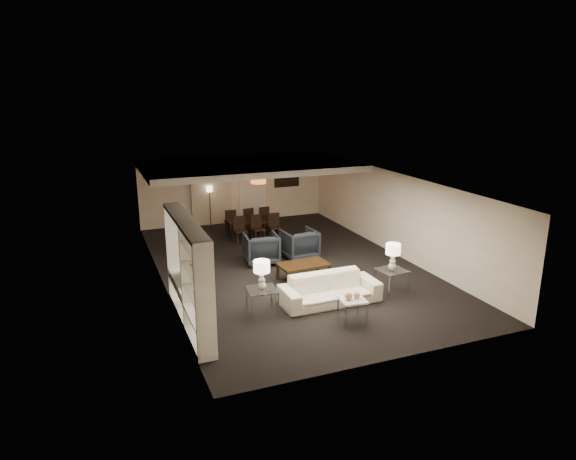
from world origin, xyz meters
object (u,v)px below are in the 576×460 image
Objects in this scene: table_lamp_left at (262,275)px; chair_nl at (241,230)px; chair_fl at (230,221)px; vase_amber at (193,262)px; armchair_right at (299,244)px; television at (183,267)px; armchair_left at (261,249)px; side_table_left at (262,302)px; chair_nm at (258,229)px; marble_table at (352,310)px; vase_blue at (197,291)px; floor_lamp at (210,206)px; dining_table at (252,228)px; floor_speaker at (187,289)px; chair_fr at (263,218)px; pendant_light at (258,180)px; table_lamp_right at (393,257)px; sofa at (330,289)px; side_table_right at (391,281)px; chair_fm at (247,219)px; coffee_table at (303,272)px; chair_nr at (275,227)px.

table_lamp_left is 0.77× the size of chair_nl.
vase_amber is at bearing 76.27° from chair_fl.
television is at bearing 28.94° from armchair_right.
vase_amber is at bearing 61.56° from armchair_left.
side_table_left is 5.66m from chair_nm.
vase_blue is (-3.32, 0.23, 0.88)m from marble_table.
floor_lamp is (-1.02, 8.99, 0.47)m from marble_table.
television is at bearing -118.36° from dining_table.
floor_speaker is at bearing 149.64° from side_table_left.
pendant_light is at bearing 57.92° from chair_fr.
pendant_light is 0.77× the size of table_lamp_right.
side_table_left is at bearing 179.34° from sofa.
chair_nl is at bearing 95.70° from sofa.
pendant_light is 0.80× the size of side_table_left.
side_table_left is at bearing 180.00° from table_lamp_right.
pendant_light is 1.71m from chair_nm.
chair_fl is at bearing 54.23° from floor_speaker.
sofa is 1.60× the size of floor_lamp.
armchair_left is 1.49× the size of side_table_right.
chair_fr is at bearing 61.76° from vase_amber.
armchair_left is 0.58× the size of dining_table.
chair_nl reaches higher than marble_table.
dining_table is at bearing 46.55° from floor_speaker.
armchair_left and armchair_right have the same top height.
chair_fl is at bearing 94.41° from marble_table.
chair_fm is at bearing -83.39° from armchair_right.
chair_nm is (-0.00, 3.80, 0.20)m from coffee_table.
chair_nr is (3.92, 6.27, -0.71)m from vase_blue.
dining_table is at bearing 74.32° from side_table_left.
chair_fl reaches higher than dining_table.
table_lamp_right is 0.45× the size of floor_lamp.
chair_nm is at bearing 43.00° from floor_speaker.
floor_speaker is at bearing -167.40° from coffee_table.
chair_nr is at bearing 83.02° from sofa.
dining_table is at bearing -32.22° from television.
television reaches higher than floor_speaker.
sofa is at bearing 180.00° from side_table_right.
chair_fm is 0.60m from chair_fr.
television reaches higher than chair_nl.
armchair_left is 2.82m from dining_table.
armchair_left is at bearing -3.41° from armchair_right.
armchair_right is 3.40m from chair_fr.
floor_speaker is 6.38m from chair_fl.
chair_fl is at bearing 109.96° from chair_nm.
chair_fr is at bearing 172.32° from chair_fm.
armchair_right is 1.79× the size of marble_table.
table_lamp_right is 0.77× the size of chair_fr.
table_lamp_left reaches higher than chair_fl.
dining_table is at bearing 139.41° from chair_fl.
chair_fm is (3.32, 7.29, -1.21)m from vase_amber.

